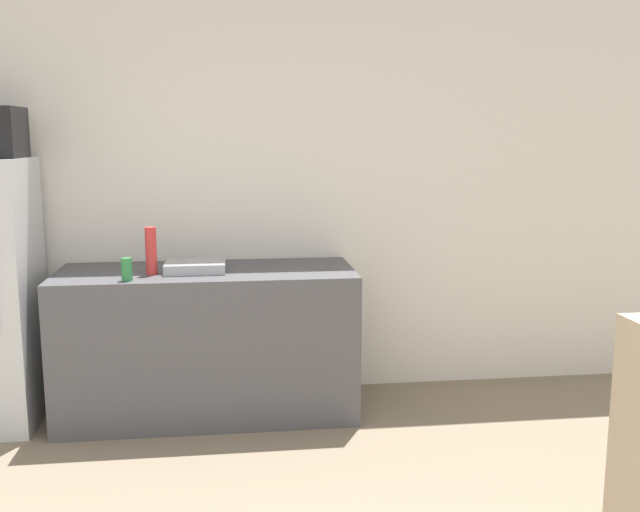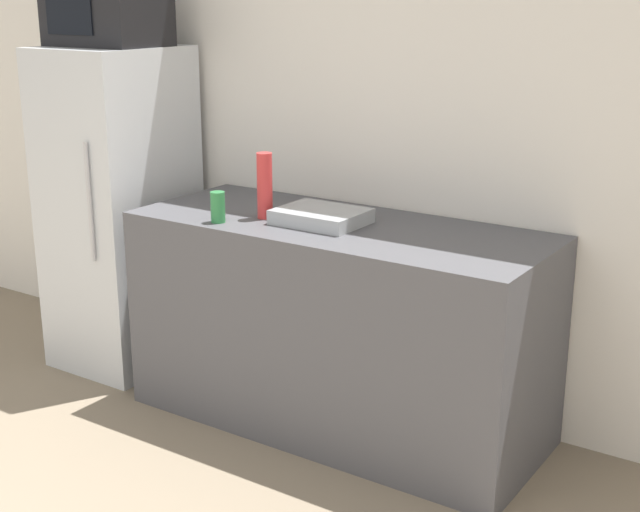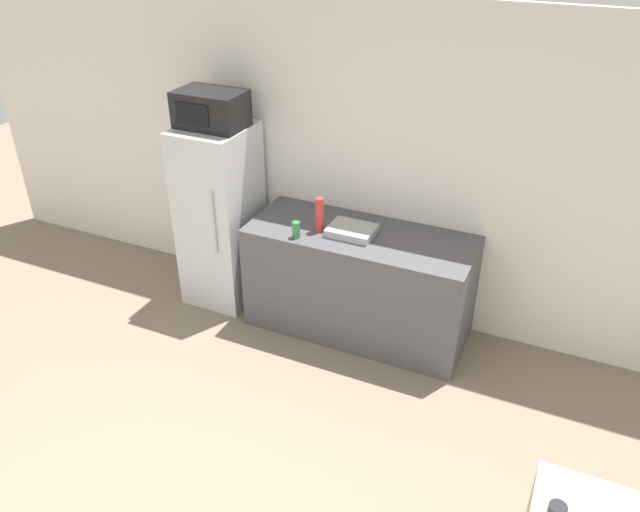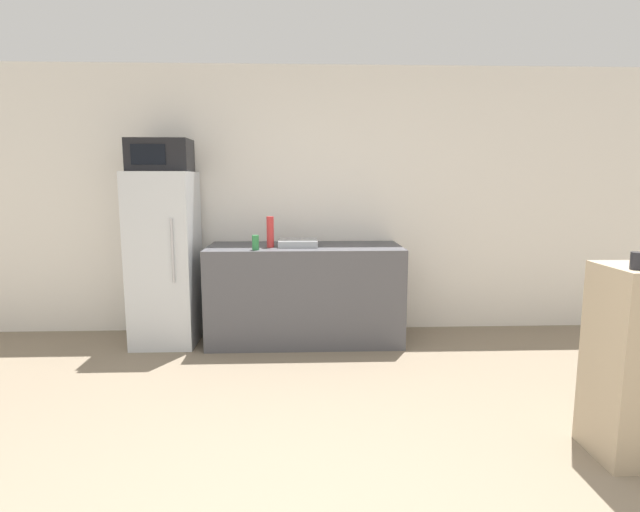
{
  "view_description": "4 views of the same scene",
  "coord_description": "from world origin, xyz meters",
  "px_view_note": "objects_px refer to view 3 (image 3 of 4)",
  "views": [
    {
      "loc": [
        0.21,
        -1.43,
        1.72
      ],
      "look_at": [
        0.65,
        2.04,
        1.12
      ],
      "focal_mm": 40.0,
      "sensor_mm": 36.0,
      "label": 1
    },
    {
      "loc": [
        1.99,
        -0.16,
        1.83
      ],
      "look_at": [
        0.48,
        2.1,
        1.02
      ],
      "focal_mm": 50.0,
      "sensor_mm": 36.0,
      "label": 2
    },
    {
      "loc": [
        1.53,
        -1.15,
        3.22
      ],
      "look_at": [
        0.11,
        2.0,
        1.18
      ],
      "focal_mm": 35.0,
      "sensor_mm": 36.0,
      "label": 3
    },
    {
      "loc": [
        0.02,
        -1.73,
        1.51
      ],
      "look_at": [
        0.18,
        2.17,
        0.91
      ],
      "focal_mm": 28.0,
      "sensor_mm": 36.0,
      "label": 4
    }
  ],
  "objects_px": {
    "microwave": "(211,109)",
    "bottle_tall": "(319,215)",
    "refrigerator": "(221,216)",
    "bottle_short": "(296,230)"
  },
  "relations": [
    {
      "from": "refrigerator",
      "to": "microwave",
      "type": "bearing_deg",
      "value": -110.87
    },
    {
      "from": "bottle_short",
      "to": "microwave",
      "type": "bearing_deg",
      "value": 163.28
    },
    {
      "from": "bottle_short",
      "to": "bottle_tall",
      "type": "bearing_deg",
      "value": 54.42
    },
    {
      "from": "microwave",
      "to": "bottle_tall",
      "type": "bearing_deg",
      "value": -5.29
    },
    {
      "from": "refrigerator",
      "to": "microwave",
      "type": "distance_m",
      "value": 0.94
    },
    {
      "from": "microwave",
      "to": "bottle_short",
      "type": "relative_size",
      "value": 4.15
    },
    {
      "from": "bottle_tall",
      "to": "bottle_short",
      "type": "xyz_separation_m",
      "value": [
        -0.12,
        -0.17,
        -0.08
      ]
    },
    {
      "from": "microwave",
      "to": "bottle_tall",
      "type": "relative_size",
      "value": 1.92
    },
    {
      "from": "refrigerator",
      "to": "microwave",
      "type": "height_order",
      "value": "microwave"
    },
    {
      "from": "refrigerator",
      "to": "bottle_tall",
      "type": "xyz_separation_m",
      "value": [
        0.98,
        -0.09,
        0.25
      ]
    }
  ]
}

